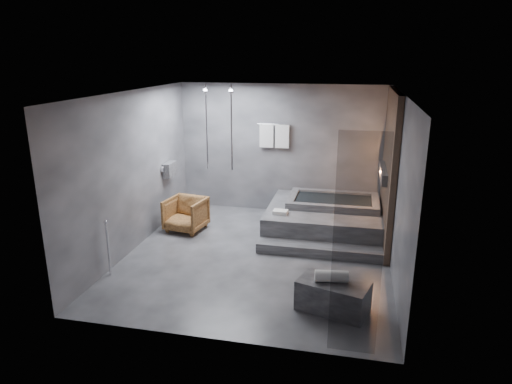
# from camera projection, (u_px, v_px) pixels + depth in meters

# --- Properties ---
(room) EXTENTS (5.00, 5.04, 2.82)m
(room) POSITION_uv_depth(u_px,v_px,m) (284.00, 157.00, 7.64)
(room) COLOR #303033
(room) RESTS_ON ground
(tub_deck) EXTENTS (2.20, 2.00, 0.50)m
(tub_deck) POSITION_uv_depth(u_px,v_px,m) (324.00, 219.00, 9.06)
(tub_deck) COLOR #353538
(tub_deck) RESTS_ON ground
(tub_step) EXTENTS (2.20, 0.36, 0.18)m
(tub_step) POSITION_uv_depth(u_px,v_px,m) (319.00, 250.00, 8.01)
(tub_step) COLOR #353538
(tub_step) RESTS_ON ground
(concrete_bench) EXTENTS (1.05, 0.77, 0.43)m
(concrete_bench) POSITION_uv_depth(u_px,v_px,m) (333.00, 296.00, 6.25)
(concrete_bench) COLOR #2D2D2F
(concrete_bench) RESTS_ON ground
(driftwood_chair) EXTENTS (0.82, 0.84, 0.67)m
(driftwood_chair) POSITION_uv_depth(u_px,v_px,m) (186.00, 214.00, 9.08)
(driftwood_chair) COLOR #4A2A12
(driftwood_chair) RESTS_ON ground
(rolled_towel) EXTENTS (0.47, 0.22, 0.16)m
(rolled_towel) POSITION_uv_depth(u_px,v_px,m) (332.00, 276.00, 6.17)
(rolled_towel) COLOR white
(rolled_towel) RESTS_ON concrete_bench
(deck_towel) EXTENTS (0.28, 0.21, 0.07)m
(deck_towel) POSITION_uv_depth(u_px,v_px,m) (280.00, 212.00, 8.59)
(deck_towel) COLOR silver
(deck_towel) RESTS_ON tub_deck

